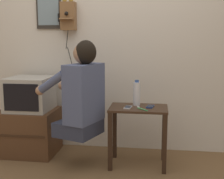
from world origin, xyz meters
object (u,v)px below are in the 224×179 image
wall_phone_antique (68,16)px  cell_phone_spare (150,106)px  television (30,94)px  cell_phone_held (128,107)px  toothbrush (142,109)px  water_bottle (137,93)px  framed_picture (48,3)px  person (82,93)px

wall_phone_antique → cell_phone_spare: size_ratio=5.42×
television → cell_phone_held: bearing=-11.7°
cell_phone_spare → toothbrush: (-0.08, -0.11, 0.00)m
television → water_bottle: water_bottle is taller
toothbrush → framed_picture: bearing=112.0°
cell_phone_held → wall_phone_antique: bearing=154.8°
television → toothbrush: television is taller
wall_phone_antique → person: bearing=-63.6°
television → cell_phone_spare: television is taller
person → wall_phone_antique: wall_phone_antique is taller
person → cell_phone_held: (0.44, 0.08, -0.14)m
television → water_bottle: bearing=-4.5°
television → framed_picture: size_ratio=0.83×
person → cell_phone_spare: (0.65, 0.14, -0.14)m
water_bottle → toothbrush: (0.06, -0.18, -0.11)m
person → water_bottle: (0.51, 0.21, -0.03)m
television → cell_phone_spare: size_ratio=3.49×
framed_picture → cell_phone_held: (0.95, -0.52, -1.04)m
wall_phone_antique → toothbrush: (0.84, -0.52, -0.90)m
cell_phone_held → toothbrush: size_ratio=1.07×
cell_phone_spare → wall_phone_antique: bearing=166.4°
television → framed_picture: framed_picture is taller
wall_phone_antique → water_bottle: (0.78, -0.34, -0.79)m
water_bottle → cell_phone_spare: bearing=-26.0°
television → toothbrush: bearing=-12.6°
wall_phone_antique → framed_picture: 0.28m
cell_phone_spare → toothbrush: 0.14m
cell_phone_spare → toothbrush: bearing=-114.3°
cell_phone_spare → water_bottle: bearing=164.0°
person → water_bottle: bearing=-47.7°
framed_picture → person: bearing=-49.3°
person → toothbrush: (0.57, 0.03, -0.14)m
cell_phone_held → toothbrush: 0.14m
cell_phone_held → water_bottle: bearing=69.6°
person → toothbrush: person is taller
water_bottle → toothbrush: 0.22m
television → cell_phone_spare: 1.31m
wall_phone_antique → water_bottle: wall_phone_antique is taller
cell_phone_spare → water_bottle: (-0.14, 0.07, 0.11)m
television → toothbrush: 1.25m
cell_phone_spare → toothbrush: toothbrush is taller
wall_phone_antique → television: bearing=-146.8°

